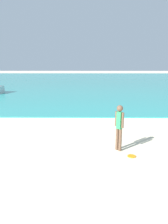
% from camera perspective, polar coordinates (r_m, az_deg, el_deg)
% --- Properties ---
extents(water, '(160.00, 60.00, 0.06)m').
position_cam_1_polar(water, '(41.28, -0.21, 8.88)').
color(water, teal).
rests_on(water, ground).
extents(person_standing, '(0.26, 0.30, 1.59)m').
position_cam_1_polar(person_standing, '(7.12, 9.63, -3.57)').
color(person_standing, brown).
rests_on(person_standing, ground).
extents(frisbee, '(0.27, 0.27, 0.03)m').
position_cam_1_polar(frisbee, '(7.02, 12.93, -11.71)').
color(frisbee, orange).
rests_on(frisbee, ground).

